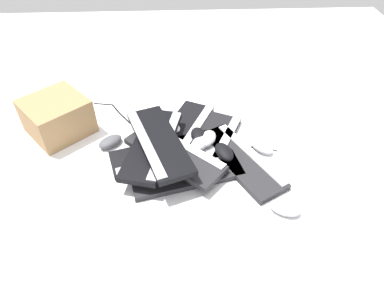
{
  "coord_description": "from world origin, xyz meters",
  "views": [
    {
      "loc": [
        -0.02,
        1.11,
        1.0
      ],
      "look_at": [
        -0.06,
        0.06,
        0.06
      ],
      "focal_mm": 32.0,
      "sensor_mm": 36.0,
      "label": 1
    }
  ],
  "objects_px": {
    "keyboard_1": "(187,173)",
    "keyboard_4": "(182,132)",
    "mouse_2": "(207,139)",
    "keyboard_7": "(159,142)",
    "mouse_6": "(262,146)",
    "keyboard_0": "(164,154)",
    "keyboard_2": "(241,160)",
    "mouse_4": "(199,136)",
    "cardboard_box": "(57,116)",
    "keyboard_6": "(153,144)",
    "mouse_3": "(200,143)",
    "mouse_5": "(285,208)",
    "mouse_7": "(224,152)",
    "mouse_1": "(169,126)",
    "keyboard_5": "(175,154)",
    "mouse_0": "(110,142)",
    "keyboard_3": "(211,145)"
  },
  "relations": [
    {
      "from": "keyboard_0",
      "to": "keyboard_7",
      "type": "height_order",
      "value": "keyboard_7"
    },
    {
      "from": "mouse_6",
      "to": "keyboard_0",
      "type": "bearing_deg",
      "value": -125.76
    },
    {
      "from": "keyboard_0",
      "to": "mouse_5",
      "type": "bearing_deg",
      "value": 144.85
    },
    {
      "from": "mouse_4",
      "to": "mouse_6",
      "type": "xyz_separation_m",
      "value": [
        -0.27,
        0.05,
        -0.03
      ]
    },
    {
      "from": "keyboard_7",
      "to": "cardboard_box",
      "type": "distance_m",
      "value": 0.51
    },
    {
      "from": "mouse_3",
      "to": "keyboard_3",
      "type": "bearing_deg",
      "value": -28.05
    },
    {
      "from": "keyboard_2",
      "to": "keyboard_4",
      "type": "distance_m",
      "value": 0.31
    },
    {
      "from": "mouse_1",
      "to": "mouse_3",
      "type": "distance_m",
      "value": 0.18
    },
    {
      "from": "mouse_2",
      "to": "keyboard_4",
      "type": "bearing_deg",
      "value": -107.33
    },
    {
      "from": "keyboard_0",
      "to": "mouse_5",
      "type": "xyz_separation_m",
      "value": [
        -0.44,
        0.31,
        0.01
      ]
    },
    {
      "from": "mouse_4",
      "to": "mouse_5",
      "type": "relative_size",
      "value": 1.0
    },
    {
      "from": "mouse_6",
      "to": "mouse_3",
      "type": "bearing_deg",
      "value": -128.71
    },
    {
      "from": "keyboard_4",
      "to": "keyboard_7",
      "type": "bearing_deg",
      "value": 59.89
    },
    {
      "from": "keyboard_7",
      "to": "keyboard_5",
      "type": "bearing_deg",
      "value": 170.84
    },
    {
      "from": "cardboard_box",
      "to": "mouse_6",
      "type": "bearing_deg",
      "value": 169.15
    },
    {
      "from": "mouse_2",
      "to": "mouse_3",
      "type": "relative_size",
      "value": 1.0
    },
    {
      "from": "keyboard_4",
      "to": "mouse_5",
      "type": "xyz_separation_m",
      "value": [
        -0.36,
        0.45,
        0.01
      ]
    },
    {
      "from": "mouse_3",
      "to": "keyboard_1",
      "type": "bearing_deg",
      "value": -170.89
    },
    {
      "from": "keyboard_2",
      "to": "mouse_0",
      "type": "height_order",
      "value": "mouse_0"
    },
    {
      "from": "mouse_4",
      "to": "cardboard_box",
      "type": "bearing_deg",
      "value": 68.83
    },
    {
      "from": "mouse_2",
      "to": "mouse_6",
      "type": "xyz_separation_m",
      "value": [
        -0.23,
        0.03,
        -0.03
      ]
    },
    {
      "from": "keyboard_5",
      "to": "keyboard_6",
      "type": "bearing_deg",
      "value": -19.58
    },
    {
      "from": "mouse_7",
      "to": "mouse_4",
      "type": "bearing_deg",
      "value": 23.4
    },
    {
      "from": "keyboard_5",
      "to": "keyboard_7",
      "type": "bearing_deg",
      "value": -9.16
    },
    {
      "from": "mouse_1",
      "to": "keyboard_1",
      "type": "bearing_deg",
      "value": -37.04
    },
    {
      "from": "keyboard_2",
      "to": "mouse_0",
      "type": "bearing_deg",
      "value": -13.55
    },
    {
      "from": "mouse_4",
      "to": "mouse_1",
      "type": "bearing_deg",
      "value": 50.73
    },
    {
      "from": "mouse_2",
      "to": "keyboard_7",
      "type": "bearing_deg",
      "value": -45.86
    },
    {
      "from": "mouse_3",
      "to": "mouse_6",
      "type": "xyz_separation_m",
      "value": [
        -0.27,
        0.0,
        -0.03
      ]
    },
    {
      "from": "mouse_7",
      "to": "cardboard_box",
      "type": "relative_size",
      "value": 0.44
    },
    {
      "from": "keyboard_5",
      "to": "mouse_3",
      "type": "relative_size",
      "value": 3.88
    },
    {
      "from": "mouse_5",
      "to": "mouse_1",
      "type": "bearing_deg",
      "value": -22.55
    },
    {
      "from": "keyboard_0",
      "to": "mouse_5",
      "type": "height_order",
      "value": "mouse_5"
    },
    {
      "from": "mouse_0",
      "to": "keyboard_2",
      "type": "bearing_deg",
      "value": -55.34
    },
    {
      "from": "keyboard_6",
      "to": "mouse_4",
      "type": "relative_size",
      "value": 4.21
    },
    {
      "from": "keyboard_5",
      "to": "mouse_2",
      "type": "xyz_separation_m",
      "value": [
        -0.14,
        -0.08,
        0.01
      ]
    },
    {
      "from": "keyboard_4",
      "to": "mouse_3",
      "type": "bearing_deg",
      "value": 120.8
    },
    {
      "from": "keyboard_6",
      "to": "mouse_3",
      "type": "distance_m",
      "value": 0.2
    },
    {
      "from": "keyboard_0",
      "to": "keyboard_1",
      "type": "height_order",
      "value": "same"
    },
    {
      "from": "keyboard_1",
      "to": "keyboard_4",
      "type": "height_order",
      "value": "same"
    },
    {
      "from": "keyboard_7",
      "to": "keyboard_2",
      "type": "bearing_deg",
      "value": 175.21
    },
    {
      "from": "mouse_3",
      "to": "mouse_1",
      "type": "bearing_deg",
      "value": 80.73
    },
    {
      "from": "keyboard_1",
      "to": "mouse_1",
      "type": "distance_m",
      "value": 0.27
    },
    {
      "from": "keyboard_2",
      "to": "keyboard_6",
      "type": "xyz_separation_m",
      "value": [
        0.36,
        -0.05,
        0.06
      ]
    },
    {
      "from": "cardboard_box",
      "to": "keyboard_2",
      "type": "bearing_deg",
      "value": 162.9
    },
    {
      "from": "mouse_7",
      "to": "mouse_5",
      "type": "bearing_deg",
      "value": -164.33
    },
    {
      "from": "mouse_2",
      "to": "keyboard_3",
      "type": "bearing_deg",
      "value": 117.35
    },
    {
      "from": "mouse_1",
      "to": "mouse_5",
      "type": "height_order",
      "value": "mouse_1"
    },
    {
      "from": "mouse_3",
      "to": "mouse_5",
      "type": "bearing_deg",
      "value": -106.28
    },
    {
      "from": "keyboard_2",
      "to": "mouse_1",
      "type": "relative_size",
      "value": 4.16
    }
  ]
}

